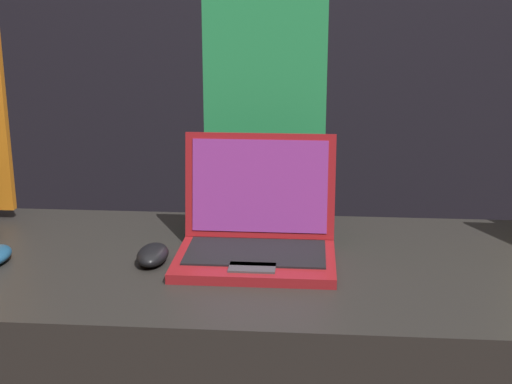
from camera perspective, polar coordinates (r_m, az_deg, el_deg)
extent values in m
cube|color=black|center=(2.75, 1.99, 15.01)|extent=(8.00, 0.05, 2.80)
cube|color=maroon|center=(1.48, -0.08, -5.51)|extent=(0.33, 0.23, 0.02)
cube|color=black|center=(1.49, -0.02, -4.84)|extent=(0.29, 0.16, 0.00)
cube|color=#3F3F42|center=(1.41, -0.31, -6.07)|extent=(0.09, 0.05, 0.00)
cube|color=maroon|center=(1.57, 0.32, 0.50)|extent=(0.33, 0.05, 0.23)
cube|color=#8C338C|center=(1.56, 0.30, 0.48)|extent=(0.30, 0.03, 0.20)
ellipsoid|color=black|center=(1.50, -8.26, -4.99)|extent=(0.06, 0.11, 0.04)
cube|color=black|center=(1.74, 0.67, -2.10)|extent=(0.16, 0.07, 0.02)
cube|color=#268C4C|center=(1.68, 0.70, 6.63)|extent=(0.29, 0.02, 0.51)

